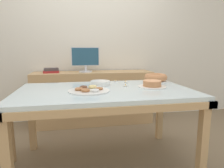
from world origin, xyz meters
TOP-DOWN VIEW (x-y plane):
  - ground_plane at (0.00, 0.00)m, footprint 12.00×12.00m
  - wall_back at (0.00, 1.48)m, footprint 8.00×0.10m
  - dining_table at (0.00, 0.00)m, footprint 1.70×1.01m
  - sideboard at (0.00, 1.18)m, footprint 1.83×0.44m
  - computer_monitor at (-0.11, 1.18)m, footprint 0.42×0.20m
  - book_stack at (-0.62, 1.18)m, footprint 0.24×0.18m
  - cake_chocolate_round at (0.49, 0.00)m, footprint 0.29×0.29m
  - cake_golden_bundt at (0.67, 0.34)m, footprint 0.29×0.29m
  - pastry_platter at (-0.16, -0.08)m, footprint 0.38×0.38m
  - plate_stack at (-0.02, 0.21)m, footprint 0.21×0.21m
  - tealight_near_front at (0.29, 0.33)m, footprint 0.04×0.04m
  - tealight_centre at (0.23, 0.09)m, footprint 0.04×0.04m
  - tealight_near_cakes at (0.19, 0.39)m, footprint 0.04×0.04m

SIDE VIEW (x-z plane):
  - ground_plane at x=0.00m, z-range 0.00..0.00m
  - sideboard at x=0.00m, z-range 0.00..0.82m
  - dining_table at x=0.00m, z-range 0.30..1.08m
  - tealight_near_front at x=0.29m, z-range 0.77..0.81m
  - tealight_centre at x=0.23m, z-range 0.77..0.81m
  - tealight_near_cakes at x=0.19m, z-range 0.77..0.81m
  - pastry_platter at x=-0.16m, z-range 0.77..0.81m
  - plate_stack at x=-0.02m, z-range 0.78..0.83m
  - cake_chocolate_round at x=0.49m, z-range 0.77..0.84m
  - cake_golden_bundt at x=0.67m, z-range 0.78..0.87m
  - book_stack at x=-0.62m, z-range 0.81..0.88m
  - computer_monitor at x=-0.11m, z-range 0.82..1.20m
  - wall_back at x=0.00m, z-range 0.00..2.60m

